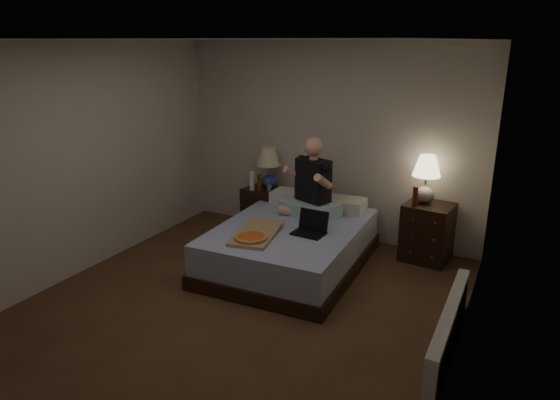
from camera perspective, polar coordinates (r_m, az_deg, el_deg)
The scene contains 19 objects.
floor at distance 5.00m, azimuth -4.80°, elevation -12.16°, with size 4.00×4.50×0.00m, color brown.
ceiling at distance 4.34m, azimuth -5.69°, elevation 17.79°, with size 4.00×4.50×0.00m, color white.
wall_back at distance 6.47m, azimuth 5.48°, elevation 6.64°, with size 4.00×2.50×0.00m, color silver.
wall_front at distance 2.99m, azimuth -29.00°, elevation -9.15°, with size 4.00×2.50×0.00m, color silver.
wall_left at distance 5.80m, azimuth -22.23°, elevation 4.09°, with size 4.50×2.50×0.00m, color silver.
wall_right at distance 3.88m, azimuth 20.72°, elevation -2.10°, with size 4.50×2.50×0.00m, color silver.
bed at distance 5.73m, azimuth 1.19°, elevation -5.28°, with size 1.49×1.99×0.50m, color #5F75BF.
nightstand_left at distance 6.80m, azimuth -2.02°, elevation -1.06°, with size 0.46×0.41×0.59m, color black.
nightstand_right at distance 6.12m, azimuth 16.46°, elevation -3.54°, with size 0.53×0.48×0.69m, color black.
lamp_left at distance 6.64m, azimuth -1.32°, elevation 3.66°, with size 0.32×0.32×0.56m, color navy, non-canonical shape.
lamp_right at distance 5.99m, azimuth 16.33°, elevation 2.29°, with size 0.32×0.32×0.56m, color gray, non-canonical shape.
water_bottle at distance 6.62m, azimuth -3.20°, elevation 2.20°, with size 0.07×0.07×0.25m, color white.
soda_can at distance 6.54m, azimuth -1.26°, elevation 1.35°, with size 0.07×0.07×0.10m, color #B3B2AE.
beer_bottle_left at distance 6.58m, azimuth -2.36°, elevation 2.02°, with size 0.06×0.06×0.23m, color #56310C.
beer_bottle_right at distance 5.88m, azimuth 15.19°, elevation 0.41°, with size 0.06×0.06×0.23m, color #5F1B0D.
person at distance 5.86m, azimuth 3.49°, elevation 2.62°, with size 0.66×0.52×0.93m, color black, non-canonical shape.
laptop at distance 5.36m, azimuth 3.29°, elevation -2.75°, with size 0.34×0.28×0.24m, color black, non-canonical shape.
pizza_box at distance 5.19m, azimuth -3.35°, elevation -4.38°, with size 0.40×0.76×0.08m, color tan, non-canonical shape.
radiator at distance 4.52m, azimuth 18.68°, elevation -13.76°, with size 0.10×1.60×0.40m, color silver.
Camera 1 is at (2.33, -3.66, 2.49)m, focal length 32.00 mm.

